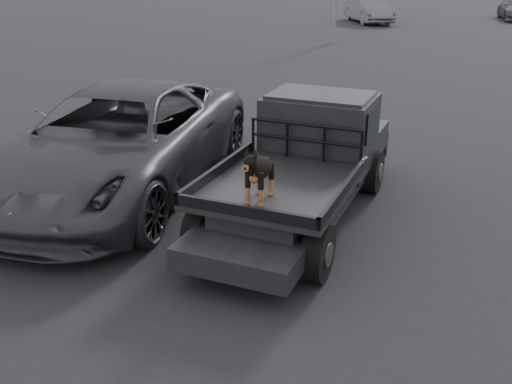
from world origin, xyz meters
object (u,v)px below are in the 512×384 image
at_px(flatbed_ute, 300,190).
at_px(dog, 260,173).
at_px(parked_suv, 119,141).
at_px(distant_car_a, 368,9).

relative_size(flatbed_ute, dog, 7.30).
height_order(dog, parked_suv, parked_suv).
bearing_deg(parked_suv, dog, -32.51).
xyz_separation_m(flatbed_ute, dog, (-0.03, -1.56, 0.83)).
xyz_separation_m(parked_suv, distant_car_a, (-2.08, 28.67, -0.08)).
bearing_deg(dog, parked_suv, 155.90).
xyz_separation_m(dog, distant_car_a, (-5.32, 30.12, -0.48)).
xyz_separation_m(flatbed_ute, distant_car_a, (-5.35, 28.55, 0.35)).
distance_m(flatbed_ute, dog, 1.77).
height_order(flatbed_ute, parked_suv, parked_suv).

